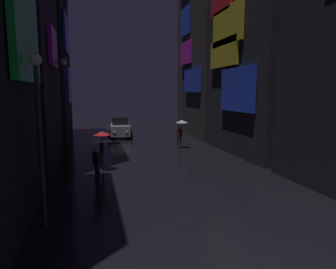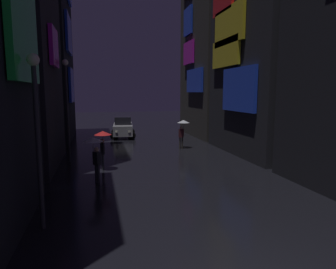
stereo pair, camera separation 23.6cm
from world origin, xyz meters
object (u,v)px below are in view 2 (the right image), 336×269
object	(u,v)px
pedestrian_midstreet_centre_red	(103,139)
car_distant	(123,127)
pedestrian_midstreet_left_clear	(183,126)
streetlamp_left_near	(37,121)
pedestrian_far_right_clear	(94,147)
streetlamp_left_far	(67,99)

from	to	relation	value
pedestrian_midstreet_centre_red	car_distant	distance (m)	12.00
pedestrian_midstreet_left_clear	pedestrian_midstreet_centre_red	bearing A→B (deg)	-139.24
pedestrian_midstreet_left_clear	streetlamp_left_near	world-z (taller)	streetlamp_left_near
car_distant	streetlamp_left_near	xyz separation A→B (m)	(-3.99, -18.50, 2.37)
pedestrian_far_right_clear	streetlamp_left_near	xyz separation A→B (m)	(-1.53, -4.48, 1.63)
pedestrian_midstreet_left_clear	streetlamp_left_far	distance (m)	8.45
pedestrian_far_right_clear	pedestrian_midstreet_centre_red	xyz separation A→B (m)	(0.42, 2.22, 0.00)
pedestrian_midstreet_centre_red	streetlamp_left_near	size ratio (longest dim) A/B	0.41
pedestrian_far_right_clear	streetlamp_left_far	bearing A→B (deg)	107.77
pedestrian_midstreet_left_clear	streetlamp_left_near	distance (m)	14.20
pedestrian_far_right_clear	streetlamp_left_near	size ratio (longest dim) A/B	0.41
pedestrian_midstreet_centre_red	streetlamp_left_near	world-z (taller)	streetlamp_left_near
streetlamp_left_near	car_distant	bearing A→B (deg)	77.84
streetlamp_left_far	car_distant	bearing A→B (deg)	66.64
pedestrian_far_right_clear	car_distant	world-z (taller)	pedestrian_far_right_clear
streetlamp_left_far	streetlamp_left_near	distance (m)	9.28
pedestrian_far_right_clear	pedestrian_midstreet_left_clear	size ratio (longest dim) A/B	1.00
pedestrian_midstreet_centre_red	streetlamp_left_far	distance (m)	3.83
pedestrian_midstreet_left_clear	streetlamp_left_near	xyz separation A→B (m)	(-7.81, -11.75, 1.63)
pedestrian_far_right_clear	streetlamp_left_near	bearing A→B (deg)	-108.90
pedestrian_far_right_clear	pedestrian_midstreet_left_clear	bearing A→B (deg)	49.17
pedestrian_midstreet_left_clear	streetlamp_left_far	size ratio (longest dim) A/B	0.35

